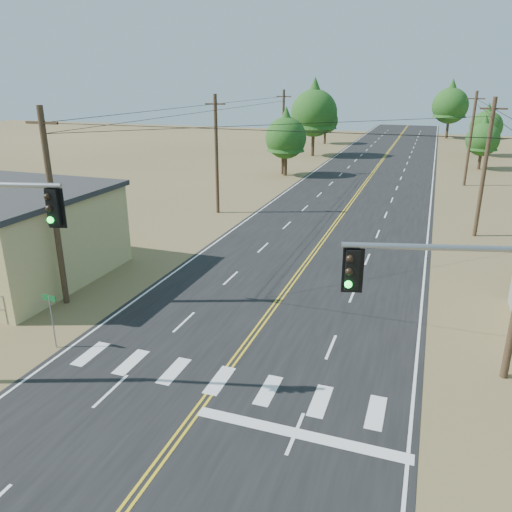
% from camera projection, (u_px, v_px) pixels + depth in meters
% --- Properties ---
extents(road, '(15.00, 200.00, 0.02)m').
position_uv_depth(road, '(331.00, 230.00, 39.02)').
color(road, black).
rests_on(road, ground).
extents(utility_pole_left_near, '(1.80, 0.30, 10.00)m').
position_uv_depth(utility_pole_left_near, '(54.00, 208.00, 24.60)').
color(utility_pole_left_near, '#4C3826').
rests_on(utility_pole_left_near, ground).
extents(utility_pole_left_mid, '(1.80, 0.30, 10.00)m').
position_uv_depth(utility_pole_left_mid, '(217.00, 154.00, 42.38)').
color(utility_pole_left_mid, '#4C3826').
rests_on(utility_pole_left_mid, ground).
extents(utility_pole_left_far, '(1.80, 0.30, 10.00)m').
position_uv_depth(utility_pole_left_far, '(283.00, 132.00, 60.16)').
color(utility_pole_left_far, '#4C3826').
rests_on(utility_pole_left_far, ground).
extents(utility_pole_right_mid, '(1.80, 0.30, 10.00)m').
position_uv_depth(utility_pole_right_mid, '(485.00, 168.00, 35.81)').
color(utility_pole_right_mid, '#4C3826').
rests_on(utility_pole_right_mid, ground).
extents(utility_pole_right_far, '(1.80, 0.30, 10.00)m').
position_uv_depth(utility_pole_right_far, '(470.00, 138.00, 53.59)').
color(utility_pole_right_far, '#4C3826').
rests_on(utility_pole_right_far, ground).
extents(signal_mast_right, '(5.73, 1.80, 7.34)m').
position_uv_depth(signal_mast_right, '(495.00, 328.00, 13.07)').
color(signal_mast_right, gray).
rests_on(signal_mast_right, ground).
extents(street_sign, '(0.74, 0.10, 2.49)m').
position_uv_depth(street_sign, '(51.00, 313.00, 21.35)').
color(street_sign, gray).
rests_on(street_sign, ground).
extents(tree_left_near, '(4.90, 4.90, 8.17)m').
position_uv_depth(tree_left_near, '(286.00, 134.00, 59.43)').
color(tree_left_near, '#3F2D1E').
rests_on(tree_left_near, ground).
extents(tree_left_mid, '(6.91, 6.91, 11.52)m').
position_uv_depth(tree_left_mid, '(314.00, 108.00, 74.32)').
color(tree_left_mid, '#3F2D1E').
rests_on(tree_left_mid, ground).
extents(tree_left_far, '(4.45, 4.45, 7.42)m').
position_uv_depth(tree_left_far, '(326.00, 118.00, 89.73)').
color(tree_left_far, '#3F2D1E').
rests_on(tree_left_far, ground).
extents(tree_right_near, '(4.18, 4.18, 6.97)m').
position_uv_depth(tree_right_near, '(483.00, 136.00, 63.85)').
color(tree_right_near, '#3F2D1E').
rests_on(tree_right_near, ground).
extents(tree_right_mid, '(4.74, 4.74, 7.89)m').
position_uv_depth(tree_right_mid, '(487.00, 124.00, 75.08)').
color(tree_right_mid, '#3F2D1E').
rests_on(tree_right_mid, ground).
extents(tree_right_far, '(6.81, 6.81, 11.35)m').
position_uv_depth(tree_right_far, '(451.00, 102.00, 96.98)').
color(tree_right_far, '#3F2D1E').
rests_on(tree_right_far, ground).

